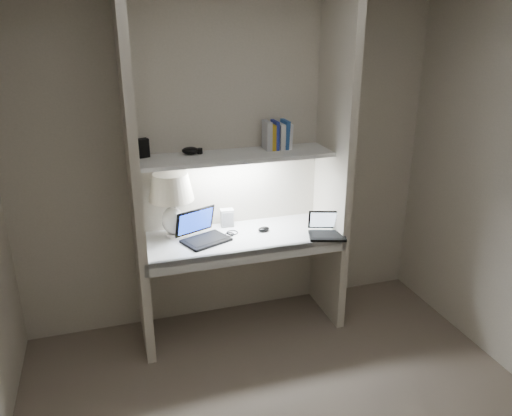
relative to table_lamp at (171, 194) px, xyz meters
name	(u,v)px	position (x,y,z in m)	size (l,w,h in m)	color
back_wall	(230,163)	(0.47, 0.13, 0.16)	(3.20, 0.01, 2.50)	beige
alcove_panel_left	(134,182)	(-0.26, -0.15, 0.16)	(0.06, 0.55, 2.50)	beige
alcove_panel_right	(334,165)	(1.20, -0.15, 0.16)	(0.06, 0.55, 2.50)	beige
desk	(240,238)	(0.47, -0.15, -0.34)	(1.40, 0.55, 0.04)	white
desk_apron	(251,256)	(0.47, -0.41, -0.37)	(1.46, 0.03, 0.10)	silver
shelf	(236,156)	(0.47, -0.05, 0.26)	(1.40, 0.36, 0.03)	silver
strip_light	(236,159)	(0.47, -0.05, 0.24)	(0.60, 0.04, 0.01)	white
table_lamp	(171,194)	(0.00, 0.00, 0.00)	(0.33, 0.33, 0.48)	white
laptop_main	(202,233)	(0.19, -0.13, -0.27)	(0.40, 0.38, 0.22)	black
laptop_netbook	(327,230)	(1.08, -0.33, -0.28)	(0.32, 0.30, 0.17)	black
speaker	(227,218)	(0.42, 0.06, -0.25)	(0.10, 0.07, 0.14)	silver
mouse	(264,229)	(0.66, -0.12, -0.30)	(0.10, 0.06, 0.03)	black
cable_coil	(232,233)	(0.42, -0.09, -0.32)	(0.09, 0.09, 0.01)	black
sticky_note	(187,240)	(0.08, -0.12, -0.32)	(0.07, 0.07, 0.00)	#FFF035
book_row	(277,135)	(0.80, 0.02, 0.37)	(0.20, 0.14, 0.21)	white
shelf_box	(143,148)	(-0.17, 0.06, 0.34)	(0.08, 0.05, 0.13)	black
shelf_gadget	(190,151)	(0.16, 0.04, 0.30)	(0.12, 0.09, 0.05)	black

